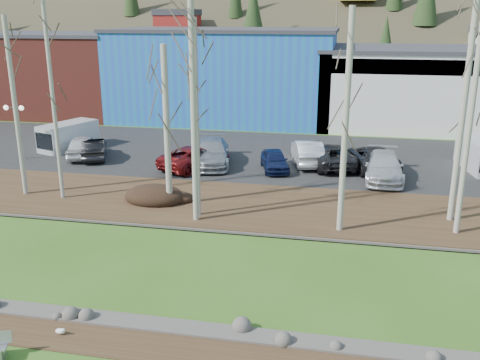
% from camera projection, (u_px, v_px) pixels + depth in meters
% --- Properties ---
extents(dirt_strip, '(80.00, 1.80, 0.03)m').
position_uv_depth(dirt_strip, '(151.00, 344.00, 16.07)').
color(dirt_strip, '#382616').
rests_on(dirt_strip, ground).
extents(near_bank_rocks, '(80.00, 0.80, 0.50)m').
position_uv_depth(near_bank_rocks, '(162.00, 327.00, 17.01)').
color(near_bank_rocks, '#47423D').
rests_on(near_bank_rocks, ground).
extents(river, '(80.00, 8.00, 0.90)m').
position_uv_depth(river, '(197.00, 269.00, 20.85)').
color(river, '#151F32').
rests_on(river, ground).
extents(far_bank_rocks, '(80.00, 0.80, 0.46)m').
position_uv_depth(far_bank_rocks, '(221.00, 230.00, 24.69)').
color(far_bank_rocks, '#47423D').
rests_on(far_bank_rocks, ground).
extents(far_bank, '(80.00, 7.00, 0.15)m').
position_uv_depth(far_bank, '(235.00, 205.00, 27.66)').
color(far_bank, '#382616').
rests_on(far_bank, ground).
extents(parking_lot, '(80.00, 14.00, 0.14)m').
position_uv_depth(parking_lot, '(266.00, 155.00, 37.50)').
color(parking_lot, black).
rests_on(parking_lot, ground).
extents(building_brick, '(16.32, 12.24, 7.80)m').
position_uv_depth(building_brick, '(53.00, 73.00, 53.99)').
color(building_brick, maroon).
rests_on(building_brick, ground).
extents(building_blue, '(20.40, 12.24, 8.30)m').
position_uv_depth(building_blue, '(226.00, 74.00, 50.53)').
color(building_blue, '#1E6FAD').
rests_on(building_blue, ground).
extents(building_white, '(18.36, 12.24, 6.80)m').
position_uv_depth(building_white, '(424.00, 87.00, 47.34)').
color(building_white, silver).
rests_on(building_white, ground).
extents(seagull, '(0.38, 0.18, 0.27)m').
position_uv_depth(seagull, '(61.00, 331.00, 16.50)').
color(seagull, gold).
rests_on(seagull, ground).
extents(dirt_mound, '(3.22, 2.27, 0.63)m').
position_uv_depth(dirt_mound, '(154.00, 195.00, 27.95)').
color(dirt_mound, black).
rests_on(dirt_mound, far_bank).
extents(birch_0, '(0.25, 0.25, 9.37)m').
position_uv_depth(birch_0, '(15.00, 108.00, 27.84)').
color(birch_0, '#B5B0A4').
rests_on(birch_0, far_bank).
extents(birch_1, '(0.21, 0.21, 10.93)m').
position_uv_depth(birch_1, '(53.00, 95.00, 26.97)').
color(birch_1, '#B5B0A4').
rests_on(birch_1, far_bank).
extents(birch_2, '(0.31, 0.31, 8.04)m').
position_uv_depth(birch_2, '(167.00, 128.00, 26.34)').
color(birch_2, '#B5B0A4').
rests_on(birch_2, far_bank).
extents(birch_3, '(0.20, 0.20, 9.26)m').
position_uv_depth(birch_3, '(197.00, 121.00, 24.80)').
color(birch_3, '#B5B0A4').
rests_on(birch_3, far_bank).
extents(birch_4, '(0.27, 0.27, 10.64)m').
position_uv_depth(birch_4, '(193.00, 109.00, 23.95)').
color(birch_4, '#B5B0A4').
rests_on(birch_4, far_bank).
extents(birch_5, '(0.27, 0.27, 9.73)m').
position_uv_depth(birch_5, '(346.00, 124.00, 22.88)').
color(birch_5, '#B5B0A4').
rests_on(birch_5, far_bank).
extents(birch_6, '(0.24, 0.24, 9.12)m').
position_uv_depth(birch_6, '(469.00, 133.00, 22.65)').
color(birch_6, '#B5B0A4').
rests_on(birch_6, far_bank).
extents(birch_7, '(0.28, 0.28, 10.43)m').
position_uv_depth(birch_7, '(463.00, 111.00, 23.97)').
color(birch_7, '#B5B0A4').
rests_on(birch_7, far_bank).
extents(street_lamp, '(1.40, 0.39, 3.66)m').
position_uv_depth(street_lamp, '(15.00, 117.00, 35.33)').
color(street_lamp, '#262628').
rests_on(street_lamp, parking_lot).
extents(car_0, '(3.01, 4.75, 1.51)m').
position_uv_depth(car_0, '(83.00, 146.00, 36.56)').
color(car_0, silver).
rests_on(car_0, parking_lot).
extents(car_1, '(2.94, 4.35, 1.36)m').
position_uv_depth(car_1, '(94.00, 149.00, 36.20)').
color(car_1, black).
rests_on(car_1, parking_lot).
extents(car_2, '(4.45, 5.58, 1.41)m').
position_uv_depth(car_2, '(195.00, 157.00, 33.94)').
color(car_2, maroon).
rests_on(car_2, parking_lot).
extents(car_3, '(3.40, 5.91, 1.61)m').
position_uv_depth(car_3, '(212.00, 152.00, 34.67)').
color(car_3, '#93969A').
rests_on(car_3, parking_lot).
extents(car_4, '(2.48, 4.03, 1.28)m').
position_uv_depth(car_4, '(275.00, 160.00, 33.48)').
color(car_4, '#141D45').
rests_on(car_4, parking_lot).
extents(car_5, '(2.67, 5.05, 1.58)m').
position_uv_depth(car_5, '(308.00, 152.00, 34.84)').
color(car_5, silver).
rests_on(car_5, parking_lot).
extents(car_6, '(3.55, 5.71, 1.47)m').
position_uv_depth(car_6, '(373.00, 157.00, 33.80)').
color(car_6, '#232325').
rests_on(car_6, parking_lot).
extents(car_7, '(2.23, 5.35, 1.55)m').
position_uv_depth(car_7, '(384.00, 167.00, 31.58)').
color(car_7, silver).
rests_on(car_7, parking_lot).
extents(car_8, '(3.55, 5.71, 1.47)m').
position_uv_depth(car_8, '(332.00, 155.00, 34.28)').
color(car_8, '#232325').
rests_on(car_8, parking_lot).
extents(car_9, '(2.94, 4.35, 1.36)m').
position_uv_depth(car_9, '(94.00, 149.00, 36.21)').
color(car_9, black).
rests_on(car_9, parking_lot).
extents(van_grey, '(3.18, 4.69, 1.90)m').
position_uv_depth(van_grey, '(66.00, 136.00, 38.64)').
color(van_grey, silver).
rests_on(van_grey, parking_lot).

